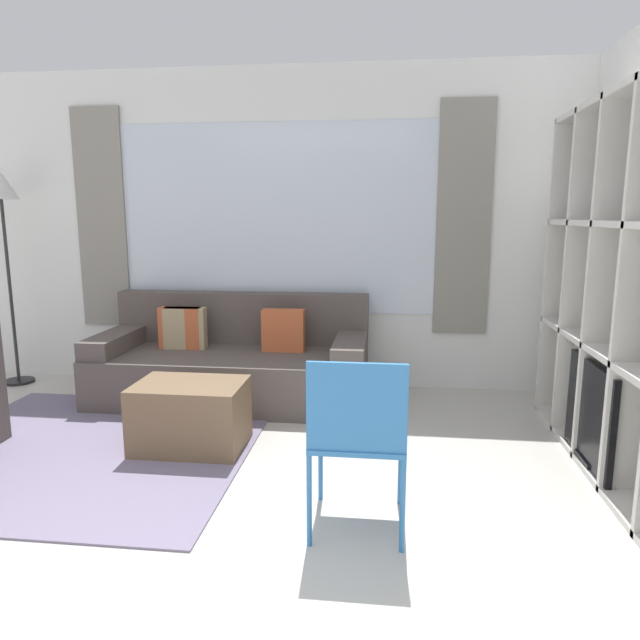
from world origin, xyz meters
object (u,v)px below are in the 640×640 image
object	(u,v)px
couch_main	(233,363)
folding_chair	(358,429)
floor_lamp	(1,202)
ottoman	(191,416)

from	to	relation	value
couch_main	folding_chair	xyz separation A→B (m)	(1.12, -1.93, 0.22)
couch_main	floor_lamp	distance (m)	2.42
couch_main	folding_chair	bearing A→B (deg)	-59.81
floor_lamp	folding_chair	xyz separation A→B (m)	(3.16, -2.11, -1.08)
couch_main	floor_lamp	size ratio (longest dim) A/B	1.15
floor_lamp	folding_chair	bearing A→B (deg)	-33.79
ottoman	floor_lamp	size ratio (longest dim) A/B	0.37
couch_main	folding_chair	world-z (taller)	folding_chair
folding_chair	couch_main	bearing A→B (deg)	-59.81
folding_chair	floor_lamp	bearing A→B (deg)	-33.79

